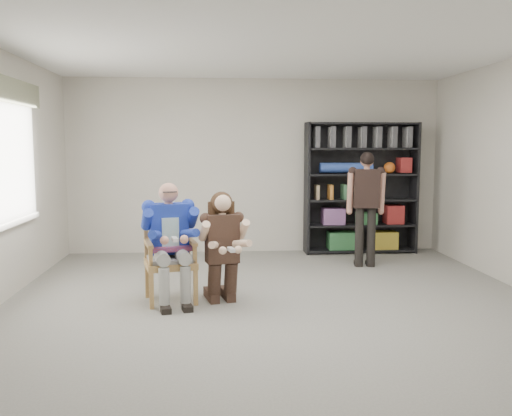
{
  "coord_description": "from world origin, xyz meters",
  "views": [
    {
      "loc": [
        -0.64,
        -5.28,
        1.73
      ],
      "look_at": [
        -0.2,
        0.6,
        1.05
      ],
      "focal_mm": 38.0,
      "sensor_mm": 36.0,
      "label": 1
    }
  ],
  "objects_px": {
    "standing_man": "(366,210)",
    "bookshelf": "(361,188)",
    "kneeling_woman": "(223,249)",
    "armchair": "(170,256)",
    "seated_man": "(170,242)"
  },
  "relations": [
    {
      "from": "standing_man",
      "to": "bookshelf",
      "type": "bearing_deg",
      "value": 84.08
    },
    {
      "from": "bookshelf",
      "to": "kneeling_woman",
      "type": "bearing_deg",
      "value": -129.69
    },
    {
      "from": "armchair",
      "to": "bookshelf",
      "type": "xyz_separation_m",
      "value": [
        2.85,
        2.61,
        0.54
      ]
    },
    {
      "from": "bookshelf",
      "to": "seated_man",
      "type": "bearing_deg",
      "value": -137.47
    },
    {
      "from": "seated_man",
      "to": "kneeling_woman",
      "type": "height_order",
      "value": "seated_man"
    },
    {
      "from": "seated_man",
      "to": "bookshelf",
      "type": "distance_m",
      "value": 3.88
    },
    {
      "from": "seated_man",
      "to": "bookshelf",
      "type": "bearing_deg",
      "value": 29.87
    },
    {
      "from": "bookshelf",
      "to": "standing_man",
      "type": "xyz_separation_m",
      "value": [
        -0.2,
        -1.04,
        -0.23
      ]
    },
    {
      "from": "armchair",
      "to": "standing_man",
      "type": "height_order",
      "value": "standing_man"
    },
    {
      "from": "armchair",
      "to": "standing_man",
      "type": "bearing_deg",
      "value": 18.1
    },
    {
      "from": "kneeling_woman",
      "to": "standing_man",
      "type": "bearing_deg",
      "value": 26.72
    },
    {
      "from": "armchair",
      "to": "seated_man",
      "type": "bearing_deg",
      "value": 0.0
    },
    {
      "from": "kneeling_woman",
      "to": "bookshelf",
      "type": "relative_size",
      "value": 0.58
    },
    {
      "from": "kneeling_woman",
      "to": "standing_man",
      "type": "relative_size",
      "value": 0.74
    },
    {
      "from": "seated_man",
      "to": "bookshelf",
      "type": "height_order",
      "value": "bookshelf"
    }
  ]
}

